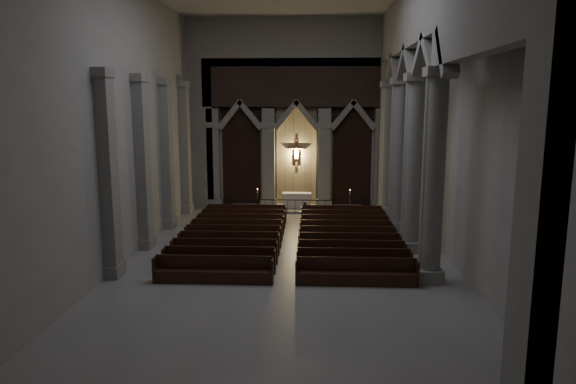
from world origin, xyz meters
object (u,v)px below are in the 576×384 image
(worshipper, at_px, (305,212))
(candle_stand_left, at_px, (258,207))
(candle_stand_right, at_px, (350,206))
(altar, at_px, (297,200))
(pews, at_px, (290,240))
(altar_rail, at_px, (295,204))

(worshipper, bearing_deg, candle_stand_left, 139.90)
(candle_stand_left, bearing_deg, candle_stand_right, 5.36)
(altar, bearing_deg, pews, -90.43)
(pews, bearing_deg, altar, 89.57)
(candle_stand_right, height_order, worshipper, candle_stand_right)
(altar, relative_size, candle_stand_right, 1.25)
(candle_stand_right, relative_size, pews, 0.14)
(candle_stand_right, distance_m, worshipper, 3.78)
(altar_rail, relative_size, pews, 0.45)
(altar_rail, xyz_separation_m, worshipper, (0.64, -2.04, -0.05))
(worshipper, bearing_deg, candle_stand_right, 38.12)
(altar, bearing_deg, worshipper, -80.48)
(altar, xyz_separation_m, pews, (-0.07, -8.72, -0.29))
(altar_rail, height_order, pews, pews)
(pews, xyz_separation_m, worshipper, (0.64, 5.31, 0.23))
(altar, bearing_deg, altar_rail, -92.74)
(pews, relative_size, worshipper, 9.21)
(candle_stand_right, bearing_deg, pews, -113.14)
(candle_stand_left, height_order, pews, candle_stand_left)
(candle_stand_right, bearing_deg, candle_stand_left, -174.64)
(candle_stand_left, bearing_deg, altar, 29.48)
(candle_stand_left, bearing_deg, worshipper, -34.83)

